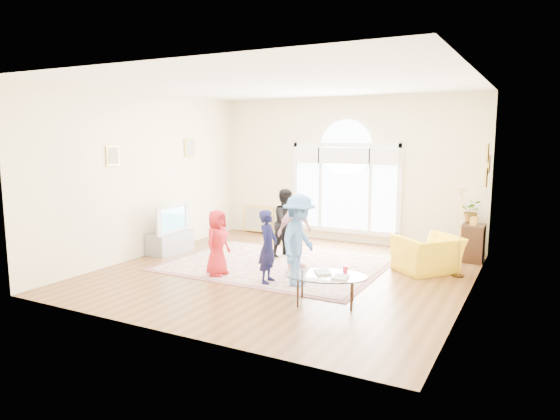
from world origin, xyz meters
The scene contains 18 objects.
ground centered at (0.00, 0.00, 0.00)m, with size 6.00×6.00×0.00m, color #563518.
room_shell centered at (0.01, 2.83, 1.57)m, with size 6.00×6.00×6.00m.
area_rug centered at (-0.36, 0.37, 0.01)m, with size 3.60×2.60×0.02m, color beige.
rug_border centered at (-0.36, 0.37, 0.01)m, with size 3.80×2.80×0.01m, color #8A555A.
tv_console centered at (-2.75, 0.30, 0.21)m, with size 0.45×1.00×0.42m, color gray.
television centered at (-2.74, 0.30, 0.70)m, with size 0.16×0.97×0.56m.
coffee_table centered at (1.28, -1.14, 0.40)m, with size 1.32×1.04×0.54m.
armchair centered at (2.19, 1.21, 0.32)m, with size 0.99×0.86×0.64m, color yellow.
side_cabinet centered at (2.78, 2.41, 0.35)m, with size 0.40×0.50×0.70m, color black.
floor_lamp centered at (2.71, 1.20, 1.28)m, with size 0.26×0.26×1.51m.
plant_pedestal centered at (2.70, 2.70, 0.35)m, with size 0.20×0.20×0.70m, color white.
potted_plant centered at (2.70, 2.70, 0.92)m, with size 0.39×0.34×0.44m, color #33722D.
leaning_picture centered at (-2.20, 2.90, 0.00)m, with size 0.80×0.05×0.62m, color tan.
child_red centered at (-0.89, -0.68, 0.58)m, with size 0.55×0.35×1.12m, color red.
child_navy centered at (0.07, -0.66, 0.61)m, with size 0.43×0.28×1.17m, color #13143D.
child_black centered at (-0.46, 1.03, 0.68)m, with size 0.64×0.50×1.32m, color black.
child_pink centered at (0.08, 0.29, 0.68)m, with size 0.77×0.32×1.32m, color #E9AAB1.
child_blue centered at (0.57, -0.56, 0.74)m, with size 0.93×0.53×1.44m, color #4A7CC5.
Camera 1 is at (3.88, -7.43, 2.36)m, focal length 32.00 mm.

